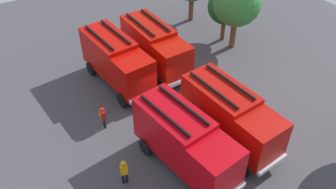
{
  "coord_description": "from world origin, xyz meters",
  "views": [
    {
      "loc": [
        16.54,
        -9.81,
        17.22
      ],
      "look_at": [
        0.0,
        0.0,
        1.4
      ],
      "focal_mm": 38.16,
      "sensor_mm": 36.0,
      "label": 1
    }
  ],
  "objects_px": {
    "fire_truck_0": "(116,59)",
    "fire_truck_3": "(231,115)",
    "traffic_cone_0": "(260,116)",
    "firefighter_0": "(124,171)",
    "firefighter_1": "(104,117)",
    "firefighter_2": "(162,108)",
    "tree_2": "(237,2)",
    "traffic_cone_1": "(205,84)",
    "tree_1": "(225,7)",
    "traffic_cone_2": "(101,112)",
    "fire_truck_1": "(185,141)",
    "fire_truck_2": "(155,46)"
  },
  "relations": [
    {
      "from": "fire_truck_0",
      "to": "fire_truck_3",
      "type": "relative_size",
      "value": 1.0
    },
    {
      "from": "fire_truck_3",
      "to": "traffic_cone_0",
      "type": "bearing_deg",
      "value": 90.68
    },
    {
      "from": "firefighter_0",
      "to": "firefighter_1",
      "type": "bearing_deg",
      "value": 7.22
    },
    {
      "from": "firefighter_2",
      "to": "tree_2",
      "type": "xyz_separation_m",
      "value": [
        -5.0,
        10.12,
        3.35
      ]
    },
    {
      "from": "traffic_cone_1",
      "to": "tree_1",
      "type": "bearing_deg",
      "value": 132.69
    },
    {
      "from": "tree_1",
      "to": "traffic_cone_0",
      "type": "xyz_separation_m",
      "value": [
        10.05,
        -4.34,
        -2.96
      ]
    },
    {
      "from": "firefighter_2",
      "to": "firefighter_1",
      "type": "bearing_deg",
      "value": 123.27
    },
    {
      "from": "firefighter_0",
      "to": "tree_2",
      "type": "bearing_deg",
      "value": -43.15
    },
    {
      "from": "traffic_cone_0",
      "to": "tree_1",
      "type": "bearing_deg",
      "value": 156.61
    },
    {
      "from": "fire_truck_0",
      "to": "traffic_cone_2",
      "type": "height_order",
      "value": "fire_truck_0"
    },
    {
      "from": "firefighter_0",
      "to": "traffic_cone_1",
      "type": "relative_size",
      "value": 3.1
    },
    {
      "from": "fire_truck_1",
      "to": "fire_truck_3",
      "type": "height_order",
      "value": "same"
    },
    {
      "from": "fire_truck_2",
      "to": "traffic_cone_1",
      "type": "xyz_separation_m",
      "value": [
        4.13,
        2.11,
        -1.87
      ]
    },
    {
      "from": "fire_truck_2",
      "to": "firefighter_1",
      "type": "distance_m",
      "value": 7.74
    },
    {
      "from": "fire_truck_1",
      "to": "fire_truck_0",
      "type": "bearing_deg",
      "value": 171.04
    },
    {
      "from": "firefighter_1",
      "to": "traffic_cone_0",
      "type": "bearing_deg",
      "value": 163.12
    },
    {
      "from": "traffic_cone_2",
      "to": "traffic_cone_0",
      "type": "bearing_deg",
      "value": 57.11
    },
    {
      "from": "traffic_cone_2",
      "to": "traffic_cone_1",
      "type": "bearing_deg",
      "value": 82.25
    },
    {
      "from": "tree_1",
      "to": "traffic_cone_0",
      "type": "distance_m",
      "value": 11.34
    },
    {
      "from": "fire_truck_1",
      "to": "fire_truck_2",
      "type": "xyz_separation_m",
      "value": [
        -9.83,
        3.49,
        0.0
      ]
    },
    {
      "from": "firefighter_1",
      "to": "firefighter_0",
      "type": "bearing_deg",
      "value": 90.63
    },
    {
      "from": "fire_truck_1",
      "to": "firefighter_2",
      "type": "bearing_deg",
      "value": 158.7
    },
    {
      "from": "fire_truck_2",
      "to": "tree_2",
      "type": "bearing_deg",
      "value": 83.61
    },
    {
      "from": "firefighter_2",
      "to": "tree_1",
      "type": "xyz_separation_m",
      "value": [
        -6.44,
        10.14,
        2.36
      ]
    },
    {
      "from": "fire_truck_2",
      "to": "firefighter_2",
      "type": "xyz_separation_m",
      "value": [
        5.49,
        -2.51,
        -1.22
      ]
    },
    {
      "from": "firefighter_0",
      "to": "traffic_cone_1",
      "type": "height_order",
      "value": "firefighter_0"
    },
    {
      "from": "firefighter_0",
      "to": "traffic_cone_2",
      "type": "distance_m",
      "value": 6.28
    },
    {
      "from": "fire_truck_3",
      "to": "traffic_cone_1",
      "type": "bearing_deg",
      "value": 153.89
    },
    {
      "from": "firefighter_0",
      "to": "firefighter_1",
      "type": "height_order",
      "value": "firefighter_0"
    },
    {
      "from": "firefighter_1",
      "to": "tree_1",
      "type": "distance_m",
      "value": 15.1
    },
    {
      "from": "firefighter_2",
      "to": "traffic_cone_1",
      "type": "distance_m",
      "value": 4.86
    },
    {
      "from": "firefighter_1",
      "to": "traffic_cone_0",
      "type": "distance_m",
      "value": 10.79
    },
    {
      "from": "fire_truck_0",
      "to": "fire_truck_3",
      "type": "bearing_deg",
      "value": 14.83
    },
    {
      "from": "firefighter_0",
      "to": "firefighter_2",
      "type": "bearing_deg",
      "value": -35.15
    },
    {
      "from": "firefighter_0",
      "to": "firefighter_1",
      "type": "xyz_separation_m",
      "value": [
        -4.92,
        0.79,
        -0.09
      ]
    },
    {
      "from": "fire_truck_0",
      "to": "traffic_cone_0",
      "type": "bearing_deg",
      "value": 30.79
    },
    {
      "from": "traffic_cone_0",
      "to": "traffic_cone_1",
      "type": "distance_m",
      "value": 5.1
    },
    {
      "from": "fire_truck_0",
      "to": "firefighter_2",
      "type": "xyz_separation_m",
      "value": [
        5.34,
        0.92,
        -1.22
      ]
    },
    {
      "from": "tree_2",
      "to": "traffic_cone_0",
      "type": "bearing_deg",
      "value": -26.74
    },
    {
      "from": "firefighter_1",
      "to": "firefighter_2",
      "type": "relative_size",
      "value": 0.98
    },
    {
      "from": "firefighter_1",
      "to": "tree_1",
      "type": "height_order",
      "value": "tree_1"
    },
    {
      "from": "tree_2",
      "to": "firefighter_1",
      "type": "bearing_deg",
      "value": -74.93
    },
    {
      "from": "fire_truck_2",
      "to": "firefighter_0",
      "type": "relative_size",
      "value": 4.13
    },
    {
      "from": "fire_truck_2",
      "to": "fire_truck_3",
      "type": "xyz_separation_m",
      "value": [
        9.43,
        0.12,
        0.0
      ]
    },
    {
      "from": "firefighter_0",
      "to": "tree_1",
      "type": "height_order",
      "value": "tree_1"
    },
    {
      "from": "fire_truck_1",
      "to": "firefighter_2",
      "type": "distance_m",
      "value": 4.61
    },
    {
      "from": "firefighter_1",
      "to": "traffic_cone_1",
      "type": "relative_size",
      "value": 2.87
    },
    {
      "from": "fire_truck_0",
      "to": "firefighter_2",
      "type": "bearing_deg",
      "value": 3.67
    },
    {
      "from": "fire_truck_0",
      "to": "fire_truck_1",
      "type": "bearing_deg",
      "value": -6.44
    },
    {
      "from": "firefighter_0",
      "to": "traffic_cone_0",
      "type": "distance_m",
      "value": 10.45
    }
  ]
}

